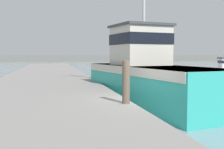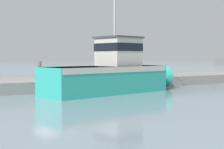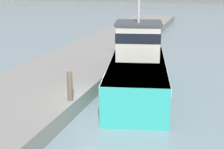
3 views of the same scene
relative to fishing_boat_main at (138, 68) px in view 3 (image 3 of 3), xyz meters
The scene contains 4 objects.
ground_plane 4.29m from the fishing_boat_main, 106.61° to the right, with size 320.00×320.00×0.00m, color gray.
dock_pier 6.42m from the fishing_boat_main, 142.21° to the right, with size 6.14×80.00×0.80m, color gray.
fishing_boat_main is the anchor object (origin of this frame).
mooring_post 4.98m from the fishing_boat_main, 116.28° to the right, with size 0.25×0.25×1.41m, color brown.
Camera 3 is at (5.06, -14.46, 6.22)m, focal length 55.00 mm.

